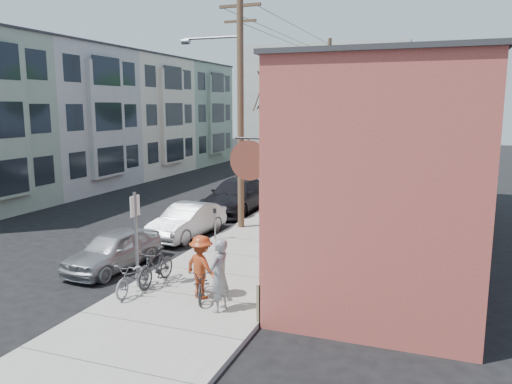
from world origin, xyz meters
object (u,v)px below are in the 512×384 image
(patron_grey, at_px, (219,275))
(tree_leafy_far, at_px, (347,98))
(tree_bare, at_px, (266,161))
(sign_post, at_px, (136,230))
(parked_bike_a, at_px, (156,267))
(parked_bike_b, at_px, (134,277))
(cyclist, at_px, (201,267))
(car_0, at_px, (113,250))
(utility_pole_near, at_px, (239,104))
(parking_meter_near, at_px, (215,219))
(car_2, at_px, (236,196))
(patio_chair_a, at_px, (287,259))
(tree_leafy_mid, at_px, (315,89))
(bus, at_px, (289,147))
(patron_green, at_px, (291,234))
(car_3, at_px, (273,178))
(car_1, at_px, (187,221))
(parking_meter_far, at_px, (276,188))
(patio_chair_b, at_px, (273,274))

(patron_grey, bearing_deg, tree_leafy_far, -167.55)
(tree_leafy_far, bearing_deg, tree_bare, -90.00)
(sign_post, xyz_separation_m, tree_bare, (0.45, 10.01, 0.97))
(parked_bike_a, distance_m, parked_bike_b, 0.83)
(parked_bike_b, bearing_deg, cyclist, 5.85)
(car_0, bearing_deg, tree_bare, 78.77)
(utility_pole_near, distance_m, tree_leafy_far, 23.13)
(sign_post, xyz_separation_m, parked_bike_a, (0.41, 0.34, -1.14))
(parking_meter_near, xyz_separation_m, car_2, (-1.49, 5.81, -0.17))
(tree_leafy_far, relative_size, car_0, 2.20)
(parked_bike_a, xyz_separation_m, car_2, (-2.00, 11.00, 0.13))
(utility_pole_near, bearing_deg, parked_bike_a, -87.16)
(patio_chair_a, bearing_deg, patron_grey, -86.17)
(tree_bare, xyz_separation_m, tree_leafy_mid, (-0.00, 9.25, 3.60))
(tree_bare, xyz_separation_m, tree_leafy_far, (-0.00, 20.89, 3.22))
(tree_leafy_mid, height_order, bus, tree_leafy_mid)
(sign_post, distance_m, cyclist, 2.28)
(cyclist, bearing_deg, patio_chair_a, -98.14)
(tree_leafy_far, relative_size, patron_green, 4.68)
(cyclist, relative_size, car_2, 0.31)
(tree_leafy_mid, bearing_deg, patio_chair_a, -78.88)
(parked_bike_a, distance_m, car_3, 17.52)
(sign_post, distance_m, patio_chair_a, 4.74)
(tree_bare, xyz_separation_m, bus, (-5.22, 21.39, -1.15))
(tree_bare, bearing_deg, parked_bike_b, -91.57)
(parked_bike_a, distance_m, car_2, 11.18)
(car_1, distance_m, car_3, 11.78)
(bus, bearing_deg, cyclist, -83.05)
(sign_post, height_order, utility_pole_near, utility_pole_near)
(parked_bike_a, height_order, bus, bus)
(parking_meter_far, relative_size, parked_bike_b, 0.70)
(parking_meter_far, relative_size, car_3, 0.20)
(parking_meter_far, bearing_deg, car_3, 109.80)
(car_2, height_order, bus, bus)
(tree_leafy_mid, bearing_deg, cyclist, -85.04)
(tree_bare, height_order, tree_leafy_mid, tree_leafy_mid)
(sign_post, bearing_deg, parked_bike_b, -70.12)
(sign_post, bearing_deg, utility_pole_near, 89.70)
(parked_bike_a, xyz_separation_m, parked_bike_b, (-0.25, -0.79, -0.08))
(patio_chair_b, bearing_deg, patio_chair_a, 80.80)
(utility_pole_near, distance_m, bus, 24.39)
(patio_chair_b, distance_m, car_0, 5.65)
(parking_meter_near, height_order, cyclist, cyclist)
(parking_meter_near, xyz_separation_m, patio_chair_a, (3.81, -2.86, -0.39))
(car_1, bearing_deg, tree_leafy_mid, 86.40)
(parked_bike_b, distance_m, bus, 32.24)
(patio_chair_a, xyz_separation_m, patron_green, (-0.25, 1.38, 0.46))
(tree_leafy_mid, relative_size, patron_grey, 4.40)
(parked_bike_b, distance_m, car_0, 2.83)
(patio_chair_b, distance_m, patron_grey, 2.19)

